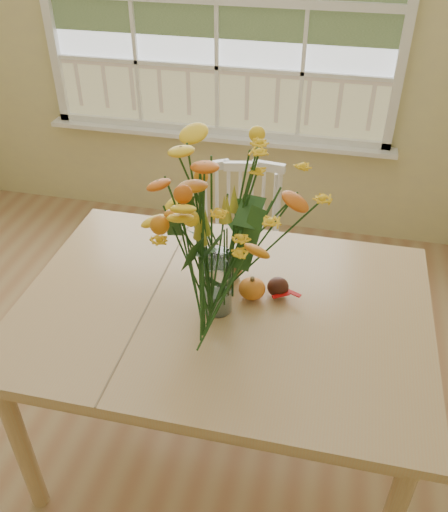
# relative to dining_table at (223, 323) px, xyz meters

# --- Properties ---
(floor) EXTENTS (4.00, 4.50, 0.01)m
(floor) POSITION_rel_dining_table_xyz_m (-0.48, -0.31, -0.75)
(floor) COLOR #A67750
(floor) RESTS_ON ground
(wall_back) EXTENTS (4.00, 0.02, 2.70)m
(wall_back) POSITION_rel_dining_table_xyz_m (-0.48, 1.94, 0.60)
(wall_back) COLOR beige
(wall_back) RESTS_ON floor
(window) EXTENTS (2.42, 0.12, 1.74)m
(window) POSITION_rel_dining_table_xyz_m (-0.48, 1.90, 0.78)
(window) COLOR silver
(window) RESTS_ON wall_back
(dining_table) EXTENTS (1.57, 1.13, 0.84)m
(dining_table) POSITION_rel_dining_table_xyz_m (0.00, 0.00, 0.00)
(dining_table) COLOR tan
(dining_table) RESTS_ON floor
(windsor_chair) EXTENTS (0.52, 0.51, 0.97)m
(windsor_chair) POSITION_rel_dining_table_xyz_m (-0.10, 0.82, -0.21)
(windsor_chair) COLOR white
(windsor_chair) RESTS_ON floor
(flower_vase) EXTENTS (0.53, 0.53, 0.63)m
(flower_vase) POSITION_rel_dining_table_xyz_m (-0.02, -0.02, 0.47)
(flower_vase) COLOR white
(flower_vase) RESTS_ON dining_table
(pumpkin) EXTENTS (0.10, 0.10, 0.08)m
(pumpkin) POSITION_rel_dining_table_xyz_m (0.10, 0.07, 0.13)
(pumpkin) COLOR orange
(pumpkin) RESTS_ON dining_table
(turkey_figurine) EXTENTS (0.12, 0.10, 0.13)m
(turkey_figurine) POSITION_rel_dining_table_xyz_m (-0.01, 0.16, 0.14)
(turkey_figurine) COLOR #CCB78C
(turkey_figurine) RESTS_ON dining_table
(dark_gourd) EXTENTS (0.12, 0.08, 0.08)m
(dark_gourd) POSITION_rel_dining_table_xyz_m (0.20, 0.11, 0.13)
(dark_gourd) COLOR #38160F
(dark_gourd) RESTS_ON dining_table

